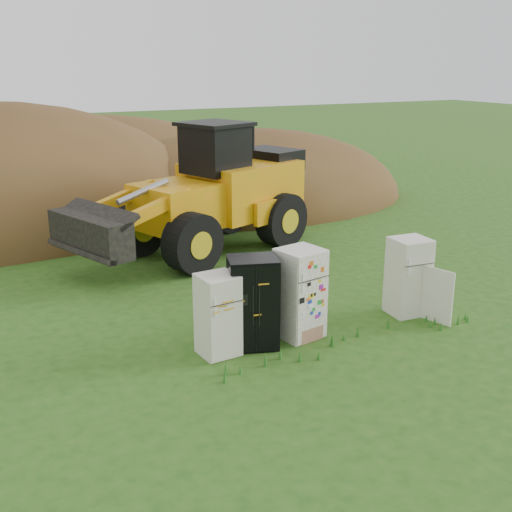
{
  "coord_description": "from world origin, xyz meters",
  "views": [
    {
      "loc": [
        -6.84,
        -10.57,
        5.53
      ],
      "look_at": [
        -0.52,
        2.0,
        1.19
      ],
      "focal_mm": 45.0,
      "sensor_mm": 36.0,
      "label": 1
    }
  ],
  "objects_px": {
    "fridge_sticker": "(300,293)",
    "fridge_open_door": "(408,276)",
    "fridge_leftmost": "(218,315)",
    "wheel_loader": "(191,192)",
    "fridge_black_side": "(253,303)"
  },
  "relations": [
    {
      "from": "fridge_black_side",
      "to": "fridge_leftmost",
      "type": "bearing_deg",
      "value": -160.13
    },
    {
      "from": "fridge_leftmost",
      "to": "wheel_loader",
      "type": "height_order",
      "value": "wheel_loader"
    },
    {
      "from": "fridge_leftmost",
      "to": "fridge_black_side",
      "type": "distance_m",
      "value": 0.78
    },
    {
      "from": "fridge_sticker",
      "to": "fridge_open_door",
      "type": "bearing_deg",
      "value": -11.42
    },
    {
      "from": "fridge_sticker",
      "to": "wheel_loader",
      "type": "xyz_separation_m",
      "value": [
        0.13,
        6.36,
        0.95
      ]
    },
    {
      "from": "fridge_leftmost",
      "to": "fridge_sticker",
      "type": "xyz_separation_m",
      "value": [
        1.83,
        0.02,
        0.13
      ]
    },
    {
      "from": "fridge_leftmost",
      "to": "fridge_open_door",
      "type": "relative_size",
      "value": 0.92
    },
    {
      "from": "fridge_black_side",
      "to": "wheel_loader",
      "type": "xyz_separation_m",
      "value": [
        1.2,
        6.36,
        0.97
      ]
    },
    {
      "from": "wheel_loader",
      "to": "fridge_sticker",
      "type": "bearing_deg",
      "value": -111.1
    },
    {
      "from": "fridge_leftmost",
      "to": "fridge_sticker",
      "type": "height_order",
      "value": "fridge_sticker"
    },
    {
      "from": "fridge_open_door",
      "to": "wheel_loader",
      "type": "height_order",
      "value": "wheel_loader"
    },
    {
      "from": "fridge_sticker",
      "to": "fridge_open_door",
      "type": "xyz_separation_m",
      "value": [
        2.81,
        -0.01,
        -0.06
      ]
    },
    {
      "from": "fridge_leftmost",
      "to": "fridge_open_door",
      "type": "distance_m",
      "value": 4.64
    },
    {
      "from": "fridge_leftmost",
      "to": "wheel_loader",
      "type": "relative_size",
      "value": 0.21
    },
    {
      "from": "fridge_leftmost",
      "to": "fridge_sticker",
      "type": "bearing_deg",
      "value": -4.19
    }
  ]
}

